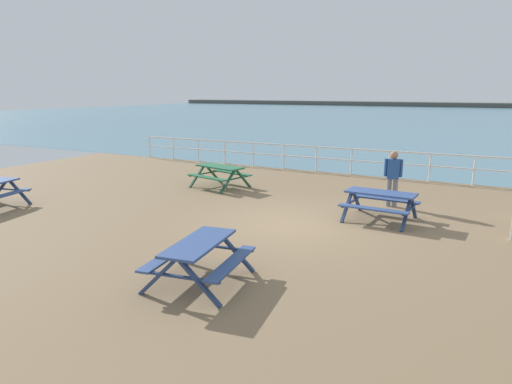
{
  "coord_description": "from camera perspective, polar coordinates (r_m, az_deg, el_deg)",
  "views": [
    {
      "loc": [
        4.51,
        -10.64,
        3.4
      ],
      "look_at": [
        -0.98,
        -0.29,
        0.8
      ],
      "focal_mm": 32.16,
      "sensor_mm": 36.0,
      "label": 1
    }
  ],
  "objects": [
    {
      "name": "picnic_table_seaward",
      "position": [
        8.32,
        -7.07,
        -7.38
      ],
      "size": [
        1.77,
        2.0,
        0.8
      ],
      "rotation": [
        0.0,
        0.0,
        1.72
      ],
      "color": "#334C84",
      "rests_on": "ground"
    },
    {
      "name": "visitor",
      "position": [
        14.16,
        16.67,
        2.01
      ],
      "size": [
        0.52,
        0.27,
        1.66
      ],
      "rotation": [
        0.0,
        0.0,
        1.73
      ],
      "color": "slate",
      "rests_on": "ground"
    },
    {
      "name": "seaward_railing",
      "position": [
        19.12,
        14.03,
        4.13
      ],
      "size": [
        23.07,
        0.07,
        1.08
      ],
      "color": "white",
      "rests_on": "ground"
    },
    {
      "name": "picnic_table_near_right",
      "position": [
        12.6,
        15.22,
        -0.85
      ],
      "size": [
        1.88,
        1.63,
        0.8
      ],
      "rotation": [
        0.0,
        0.0,
        -0.06
      ],
      "color": "#334C84",
      "rests_on": "ground"
    },
    {
      "name": "ground_plane",
      "position": [
        12.08,
        4.75,
        -4.38
      ],
      "size": [
        30.0,
        24.0,
        0.2
      ],
      "primitive_type": "cube",
      "color": "#846B4C"
    },
    {
      "name": "distant_shoreline",
      "position": [
        106.54,
        25.84,
        9.47
      ],
      "size": [
        142.0,
        6.0,
        1.8
      ],
      "primitive_type": "cube",
      "color": "#4C4C47",
      "rests_on": "ground"
    },
    {
      "name": "sea_band",
      "position": [
        63.64,
        24.07,
        8.4
      ],
      "size": [
        142.0,
        90.0,
        0.01
      ],
      "primitive_type": "cube",
      "color": "teal",
      "rests_on": "ground"
    },
    {
      "name": "picnic_table_near_left",
      "position": [
        16.38,
        -4.53,
        2.58
      ],
      "size": [
        2.1,
        1.89,
        0.8
      ],
      "rotation": [
        0.0,
        0.0,
        -0.24
      ],
      "color": "#286B47",
      "rests_on": "ground"
    }
  ]
}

